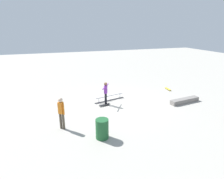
{
  "coord_description": "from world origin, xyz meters",
  "views": [
    {
      "loc": [
        4.57,
        11.82,
        5.16
      ],
      "look_at": [
        0.44,
        -0.23,
        1.0
      ],
      "focal_mm": 30.95,
      "sensor_mm": 36.0,
      "label": 1
    }
  ],
  "objects_px": {
    "grind_rail": "(110,98)",
    "bystander_orange_shirt": "(61,112)",
    "skate_ledge": "(185,101)",
    "skater_main": "(106,92)",
    "skateboard_main": "(105,105)",
    "loose_skateboard_yellow": "(168,89)",
    "trash_bin": "(102,129)"
  },
  "relations": [
    {
      "from": "bystander_orange_shirt",
      "to": "grind_rail",
      "type": "bearing_deg",
      "value": 80.56
    },
    {
      "from": "skate_ledge",
      "to": "skateboard_main",
      "type": "bearing_deg",
      "value": -13.03
    },
    {
      "from": "skater_main",
      "to": "trash_bin",
      "type": "distance_m",
      "value": 4.25
    },
    {
      "from": "bystander_orange_shirt",
      "to": "trash_bin",
      "type": "distance_m",
      "value": 2.38
    },
    {
      "from": "skateboard_main",
      "to": "bystander_orange_shirt",
      "type": "relative_size",
      "value": 0.47
    },
    {
      "from": "grind_rail",
      "to": "trash_bin",
      "type": "height_order",
      "value": "trash_bin"
    },
    {
      "from": "grind_rail",
      "to": "loose_skateboard_yellow",
      "type": "relative_size",
      "value": 2.97
    },
    {
      "from": "bystander_orange_shirt",
      "to": "skater_main",
      "type": "bearing_deg",
      "value": 78.11
    },
    {
      "from": "skateboard_main",
      "to": "loose_skateboard_yellow",
      "type": "relative_size",
      "value": 1.01
    },
    {
      "from": "bystander_orange_shirt",
      "to": "loose_skateboard_yellow",
      "type": "xyz_separation_m",
      "value": [
        -9.17,
        -3.88,
        -0.92
      ]
    },
    {
      "from": "grind_rail",
      "to": "bystander_orange_shirt",
      "type": "distance_m",
      "value": 4.85
    },
    {
      "from": "skater_main",
      "to": "trash_bin",
      "type": "xyz_separation_m",
      "value": [
        1.41,
        3.99,
        -0.44
      ]
    },
    {
      "from": "skater_main",
      "to": "trash_bin",
      "type": "bearing_deg",
      "value": -166.33
    },
    {
      "from": "grind_rail",
      "to": "loose_skateboard_yellow",
      "type": "height_order",
      "value": "grind_rail"
    },
    {
      "from": "skate_ledge",
      "to": "trash_bin",
      "type": "relative_size",
      "value": 2.35
    },
    {
      "from": "skater_main",
      "to": "bystander_orange_shirt",
      "type": "relative_size",
      "value": 0.92
    },
    {
      "from": "loose_skateboard_yellow",
      "to": "trash_bin",
      "type": "relative_size",
      "value": 0.82
    },
    {
      "from": "grind_rail",
      "to": "skateboard_main",
      "type": "xyz_separation_m",
      "value": [
        0.65,
        0.84,
        -0.09
      ]
    },
    {
      "from": "trash_bin",
      "to": "loose_skateboard_yellow",
      "type": "bearing_deg",
      "value": -143.83
    },
    {
      "from": "skate_ledge",
      "to": "skater_main",
      "type": "bearing_deg",
      "value": -15.33
    },
    {
      "from": "grind_rail",
      "to": "bystander_orange_shirt",
      "type": "relative_size",
      "value": 1.38
    },
    {
      "from": "skater_main",
      "to": "loose_skateboard_yellow",
      "type": "relative_size",
      "value": 1.98
    },
    {
      "from": "skater_main",
      "to": "trash_bin",
      "type": "height_order",
      "value": "skater_main"
    },
    {
      "from": "skate_ledge",
      "to": "bystander_orange_shirt",
      "type": "distance_m",
      "value": 8.66
    },
    {
      "from": "grind_rail",
      "to": "skateboard_main",
      "type": "distance_m",
      "value": 1.07
    },
    {
      "from": "skater_main",
      "to": "skate_ledge",
      "type": "bearing_deg",
      "value": -72.14
    },
    {
      "from": "skate_ledge",
      "to": "loose_skateboard_yellow",
      "type": "bearing_deg",
      "value": -101.76
    },
    {
      "from": "grind_rail",
      "to": "bystander_orange_shirt",
      "type": "xyz_separation_m",
      "value": [
        3.66,
        3.08,
        0.82
      ]
    },
    {
      "from": "skate_ledge",
      "to": "bystander_orange_shirt",
      "type": "height_order",
      "value": "bystander_orange_shirt"
    },
    {
      "from": "skateboard_main",
      "to": "skater_main",
      "type": "bearing_deg",
      "value": -138.23
    },
    {
      "from": "skate_ledge",
      "to": "skateboard_main",
      "type": "relative_size",
      "value": 2.83
    },
    {
      "from": "skateboard_main",
      "to": "grind_rail",
      "type": "bearing_deg",
      "value": -138.99
    }
  ]
}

